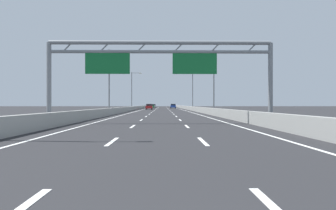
{
  "coord_description": "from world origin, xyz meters",
  "views": [
    {
      "loc": [
        0.21,
        -0.9,
        1.49
      ],
      "look_at": [
        1.43,
        81.63,
        1.25
      ],
      "focal_mm": 36.15,
      "sensor_mm": 36.0,
      "label": 1
    }
  ],
  "objects_px": {
    "streetlamp_right_near": "(336,11)",
    "streetlamp_left_mid": "(111,77)",
    "sign_gantry": "(158,60)",
    "red_car": "(149,107)",
    "silver_car": "(154,106)",
    "streetlamp_right_mid": "(212,78)",
    "blue_car": "(173,106)",
    "streetlamp_right_far": "(192,89)",
    "streetlamp_left_far": "(133,89)",
    "green_car": "(152,106)"
  },
  "relations": [
    {
      "from": "blue_car",
      "to": "streetlamp_right_mid",
      "type": "bearing_deg",
      "value": -86.74
    },
    {
      "from": "streetlamp_right_near",
      "to": "green_car",
      "type": "relative_size",
      "value": 2.23
    },
    {
      "from": "sign_gantry",
      "to": "streetlamp_left_far",
      "type": "distance_m",
      "value": 59.88
    },
    {
      "from": "sign_gantry",
      "to": "streetlamp_left_mid",
      "type": "bearing_deg",
      "value": 107.09
    },
    {
      "from": "blue_car",
      "to": "silver_car",
      "type": "bearing_deg",
      "value": 107.12
    },
    {
      "from": "streetlamp_left_mid",
      "to": "streetlamp_right_mid",
      "type": "bearing_deg",
      "value": 0.0
    },
    {
      "from": "sign_gantry",
      "to": "blue_car",
      "type": "bearing_deg",
      "value": 87.57
    },
    {
      "from": "blue_car",
      "to": "silver_car",
      "type": "distance_m",
      "value": 25.04
    },
    {
      "from": "red_car",
      "to": "green_car",
      "type": "relative_size",
      "value": 0.96
    },
    {
      "from": "sign_gantry",
      "to": "streetlamp_right_mid",
      "type": "height_order",
      "value": "streetlamp_right_mid"
    },
    {
      "from": "green_car",
      "to": "streetlamp_left_mid",
      "type": "bearing_deg",
      "value": -93.13
    },
    {
      "from": "streetlamp_left_mid",
      "to": "streetlamp_left_far",
      "type": "relative_size",
      "value": 1.0
    },
    {
      "from": "streetlamp_right_mid",
      "to": "red_car",
      "type": "xyz_separation_m",
      "value": [
        -11.0,
        41.33,
        -4.63
      ]
    },
    {
      "from": "streetlamp_right_near",
      "to": "blue_car",
      "type": "distance_m",
      "value": 102.28
    },
    {
      "from": "streetlamp_left_mid",
      "to": "blue_car",
      "type": "height_order",
      "value": "streetlamp_left_mid"
    },
    {
      "from": "streetlamp_right_far",
      "to": "sign_gantry",
      "type": "bearing_deg",
      "value": -97.31
    },
    {
      "from": "streetlamp_right_near",
      "to": "streetlamp_right_far",
      "type": "height_order",
      "value": "same"
    },
    {
      "from": "streetlamp_right_mid",
      "to": "red_car",
      "type": "bearing_deg",
      "value": 104.9
    },
    {
      "from": "streetlamp_left_mid",
      "to": "streetlamp_right_far",
      "type": "height_order",
      "value": "same"
    },
    {
      "from": "streetlamp_left_mid",
      "to": "red_car",
      "type": "bearing_deg",
      "value": 84.57
    },
    {
      "from": "streetlamp_right_mid",
      "to": "blue_car",
      "type": "xyz_separation_m",
      "value": [
        -3.79,
        66.46,
        -4.62
      ]
    },
    {
      "from": "streetlamp_left_far",
      "to": "green_car",
      "type": "relative_size",
      "value": 2.23
    },
    {
      "from": "streetlamp_right_far",
      "to": "green_car",
      "type": "relative_size",
      "value": 2.23
    },
    {
      "from": "streetlamp_right_mid",
      "to": "streetlamp_left_far",
      "type": "distance_m",
      "value": 38.65
    },
    {
      "from": "streetlamp_right_far",
      "to": "streetlamp_left_far",
      "type": "bearing_deg",
      "value": 180.0
    },
    {
      "from": "streetlamp_right_near",
      "to": "streetlamp_left_mid",
      "type": "height_order",
      "value": "same"
    },
    {
      "from": "streetlamp_right_near",
      "to": "red_car",
      "type": "height_order",
      "value": "streetlamp_right_near"
    },
    {
      "from": "streetlamp_right_near",
      "to": "blue_car",
      "type": "bearing_deg",
      "value": 92.13
    },
    {
      "from": "streetlamp_right_far",
      "to": "blue_car",
      "type": "distance_m",
      "value": 31.38
    },
    {
      "from": "streetlamp_right_mid",
      "to": "green_car",
      "type": "height_order",
      "value": "streetlamp_right_mid"
    },
    {
      "from": "streetlamp_left_far",
      "to": "streetlamp_right_mid",
      "type": "bearing_deg",
      "value": -67.27
    },
    {
      "from": "red_car",
      "to": "green_car",
      "type": "xyz_separation_m",
      "value": [
        -0.2,
        26.95,
        -0.03
      ]
    },
    {
      "from": "streetlamp_left_mid",
      "to": "streetlamp_right_near",
      "type": "bearing_deg",
      "value": -67.27
    },
    {
      "from": "sign_gantry",
      "to": "red_car",
      "type": "distance_m",
      "value": 65.33
    },
    {
      "from": "red_car",
      "to": "blue_car",
      "type": "xyz_separation_m",
      "value": [
        7.21,
        25.12,
        0.02
      ]
    },
    {
      "from": "streetlamp_left_far",
      "to": "red_car",
      "type": "xyz_separation_m",
      "value": [
        3.93,
        5.69,
        -4.63
      ]
    },
    {
      "from": "green_car",
      "to": "blue_car",
      "type": "bearing_deg",
      "value": -13.82
    },
    {
      "from": "blue_car",
      "to": "green_car",
      "type": "bearing_deg",
      "value": 166.18
    },
    {
      "from": "sign_gantry",
      "to": "silver_car",
      "type": "relative_size",
      "value": 4.01
    },
    {
      "from": "streetlamp_right_near",
      "to": "red_car",
      "type": "distance_m",
      "value": 77.9
    },
    {
      "from": "streetlamp_left_mid",
      "to": "streetlamp_right_far",
      "type": "bearing_deg",
      "value": 67.27
    },
    {
      "from": "streetlamp_left_far",
      "to": "streetlamp_right_far",
      "type": "bearing_deg",
      "value": 0.0
    },
    {
      "from": "streetlamp_left_mid",
      "to": "silver_car",
      "type": "xyz_separation_m",
      "value": [
        3.77,
        90.39,
        -4.65
      ]
    },
    {
      "from": "streetlamp_right_near",
      "to": "silver_car",
      "type": "xyz_separation_m",
      "value": [
        -11.16,
        126.04,
        -4.65
      ]
    },
    {
      "from": "red_car",
      "to": "green_car",
      "type": "height_order",
      "value": "red_car"
    },
    {
      "from": "streetlamp_right_far",
      "to": "red_car",
      "type": "relative_size",
      "value": 2.31
    },
    {
      "from": "sign_gantry",
      "to": "streetlamp_right_near",
      "type": "xyz_separation_m",
      "value": [
        7.62,
        -11.86,
        0.55
      ]
    },
    {
      "from": "streetlamp_right_near",
      "to": "blue_car",
      "type": "height_order",
      "value": "streetlamp_right_near"
    },
    {
      "from": "silver_car",
      "to": "streetlamp_left_mid",
      "type": "bearing_deg",
      "value": -92.39
    },
    {
      "from": "streetlamp_right_mid",
      "to": "streetlamp_left_far",
      "type": "height_order",
      "value": "same"
    }
  ]
}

